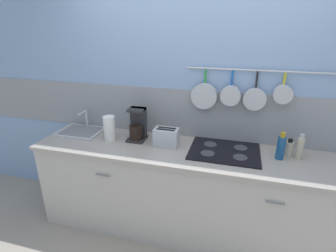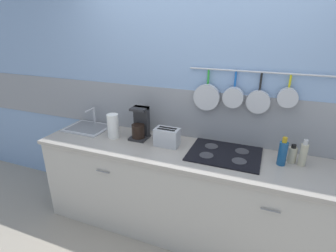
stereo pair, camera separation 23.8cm
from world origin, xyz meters
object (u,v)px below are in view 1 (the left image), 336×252
Objects in this scene: coffee_maker at (137,127)px; bottle_cooking_wine at (289,148)px; bottle_olive_oil at (300,148)px; toaster at (166,137)px; paper_towel_roll at (110,128)px; bottle_hot_sauce at (281,147)px.

coffee_maker reaches higher than bottle_cooking_wine.
bottle_olive_oil is (1.50, -0.01, -0.03)m from coffee_maker.
toaster is 1.54× the size of bottle_cooking_wine.
paper_towel_roll is 1.76m from bottle_olive_oil.
toaster is at bearing -177.01° from bottle_olive_oil.
paper_towel_roll is at bearing -161.39° from coffee_maker.
paper_towel_roll reaches higher than bottle_hot_sauce.
bottle_cooking_wine is (1.10, 0.09, -0.02)m from toaster.
paper_towel_roll is at bearing -177.32° from bottle_olive_oil.
bottle_hot_sauce is 0.12m from bottle_cooking_wine.
coffee_maker is 0.33m from toaster.
bottle_cooking_wine is (1.42, 0.02, -0.06)m from coffee_maker.
coffee_maker is 1.42× the size of bottle_olive_oil.
coffee_maker is 1.34m from bottle_hot_sauce.
bottle_hot_sauce reaches higher than bottle_cooking_wine.
paper_towel_roll is 0.59m from toaster.
bottle_olive_oil is at bearing 2.99° from toaster.
bottle_cooking_wine is 0.70× the size of bottle_olive_oil.
coffee_maker is 1.32× the size of bottle_hot_sauce.
bottle_olive_oil reaches higher than bottle_cooking_wine.
coffee_maker reaches higher than paper_towel_roll.
coffee_maker is at bearing 18.61° from paper_towel_roll.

